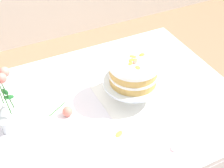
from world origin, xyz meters
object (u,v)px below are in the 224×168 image
at_px(dining_table, 101,124).
at_px(fallen_rose, 67,111).
at_px(layer_cake, 134,72).
at_px(flower_vase, 3,105).
at_px(cake_stand, 133,84).

height_order(dining_table, fallen_rose, fallen_rose).
relative_size(layer_cake, flower_vase, 0.65).
relative_size(cake_stand, layer_cake, 1.22).
xyz_separation_m(cake_stand, flower_vase, (-0.60, 0.05, 0.07)).
distance_m(flower_vase, fallen_rose, 0.30).
bearing_deg(cake_stand, fallen_rose, 176.49).
xyz_separation_m(flower_vase, fallen_rose, (0.27, -0.03, -0.13)).
xyz_separation_m(dining_table, layer_cake, (0.19, 0.02, 0.25)).
bearing_deg(layer_cake, cake_stand, -141.22).
distance_m(cake_stand, flower_vase, 0.61).
distance_m(dining_table, fallen_rose, 0.19).
bearing_deg(dining_table, fallen_rose, 164.28).
bearing_deg(cake_stand, dining_table, -173.33).
bearing_deg(layer_cake, fallen_rose, 176.50).
relative_size(dining_table, layer_cake, 5.89).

